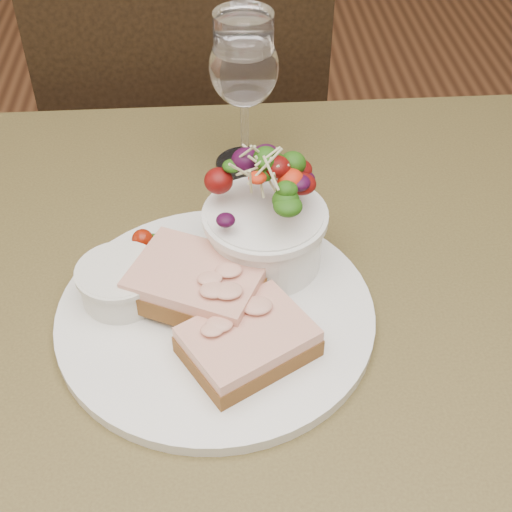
{
  "coord_description": "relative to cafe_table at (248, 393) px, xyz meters",
  "views": [
    {
      "loc": [
        -0.02,
        -0.44,
        1.25
      ],
      "look_at": [
        0.01,
        0.03,
        0.81
      ],
      "focal_mm": 50.0,
      "sensor_mm": 36.0,
      "label": 1
    }
  ],
  "objects": [
    {
      "name": "wine_glass",
      "position": [
        0.01,
        0.26,
        0.22
      ],
      "size": [
        0.08,
        0.08,
        0.18
      ],
      "color": "white",
      "rests_on": "cafe_table"
    },
    {
      "name": "ramekin",
      "position": [
        -0.12,
        0.04,
        0.13
      ],
      "size": [
        0.07,
        0.07,
        0.04
      ],
      "color": "silver",
      "rests_on": "dinner_plate"
    },
    {
      "name": "sandwich_back",
      "position": [
        -0.04,
        0.03,
        0.14
      ],
      "size": [
        0.14,
        0.13,
        0.03
      ],
      "rotation": [
        0.0,
        0.0,
        -0.44
      ],
      "color": "#532F16",
      "rests_on": "dinner_plate"
    },
    {
      "name": "dinner_plate",
      "position": [
        -0.03,
        0.01,
        0.11
      ],
      "size": [
        0.3,
        0.3,
        0.01
      ],
      "primitive_type": "cylinder",
      "color": "white",
      "rests_on": "cafe_table"
    },
    {
      "name": "garnish",
      "position": [
        -0.09,
        0.11,
        0.12
      ],
      "size": [
        0.05,
        0.04,
        0.02
      ],
      "color": "#153C0B",
      "rests_on": "dinner_plate"
    },
    {
      "name": "chair_far",
      "position": [
        -0.08,
        0.66,
        -0.36
      ],
      "size": [
        0.45,
        0.45,
        0.9
      ],
      "rotation": [
        0.0,
        0.0,
        3.22
      ],
      "color": "black",
      "rests_on": "ground"
    },
    {
      "name": "salad_bowl",
      "position": [
        0.02,
        0.08,
        0.17
      ],
      "size": [
        0.11,
        0.11,
        0.13
      ],
      "color": "white",
      "rests_on": "dinner_plate"
    },
    {
      "name": "cafe_table",
      "position": [
        0.0,
        0.0,
        0.0
      ],
      "size": [
        0.8,
        0.8,
        0.75
      ],
      "color": "#453A1D",
      "rests_on": "ground"
    },
    {
      "name": "sandwich_front",
      "position": [
        -0.0,
        -0.04,
        0.13
      ],
      "size": [
        0.13,
        0.12,
        0.03
      ],
      "rotation": [
        0.0,
        0.0,
        0.53
      ],
      "color": "#532F16",
      "rests_on": "dinner_plate"
    }
  ]
}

